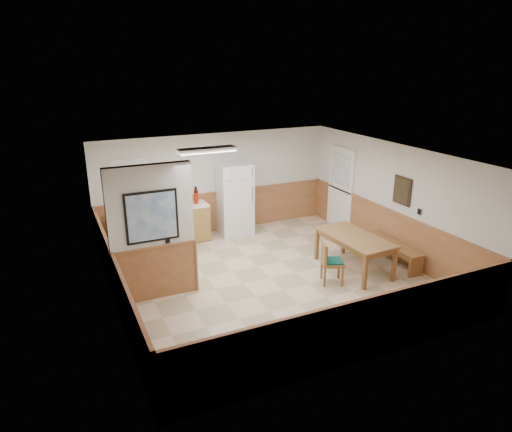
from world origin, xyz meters
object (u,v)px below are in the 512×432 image
dining_chair (328,259)px  fire_extinguisher (196,196)px  dining_table (355,240)px  soap_bottle (130,207)px  refrigerator (235,199)px  dining_bench (393,248)px

dining_chair → fire_extinguisher: bearing=138.4°
dining_table → soap_bottle: size_ratio=7.34×
dining_chair → fire_extinguisher: (-1.59, 3.32, 0.59)m
refrigerator → dining_table: bearing=-61.8°
refrigerator → dining_chair: bearing=-76.3°
dining_bench → fire_extinguisher: (-3.39, 3.11, 0.74)m
soap_bottle → dining_table: bearing=-38.1°
dining_bench → dining_chair: (-1.80, -0.21, 0.15)m
refrigerator → dining_bench: (2.40, -3.08, -0.56)m
dining_chair → dining_table: bearing=41.2°
soap_bottle → refrigerator: bearing=-1.6°
refrigerator → dining_table: size_ratio=1.03×
soap_bottle → dining_bench: bearing=-32.5°
refrigerator → dining_chair: (0.61, -3.29, -0.40)m
dining_table → dining_chair: 0.86m
refrigerator → soap_bottle: bearing=-178.3°
fire_extinguisher → soap_bottle: fire_extinguisher is taller
refrigerator → dining_bench: 3.94m
dining_chair → dining_bench: bearing=29.6°
dining_table → soap_bottle: bearing=139.1°
dining_table → dining_chair: size_ratio=2.05×
dining_bench → dining_chair: dining_chair is taller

